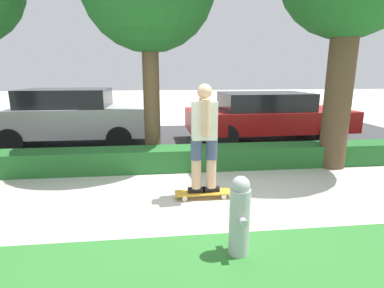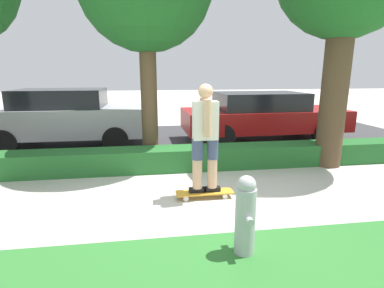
% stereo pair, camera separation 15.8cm
% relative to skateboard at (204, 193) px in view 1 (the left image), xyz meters
% --- Properties ---
extents(ground_plane, '(60.00, 60.00, 0.00)m').
position_rel_skateboard_xyz_m(ground_plane, '(-0.21, -0.10, -0.08)').
color(ground_plane, '#BCB7AD').
extents(street_asphalt, '(15.07, 5.00, 0.01)m').
position_rel_skateboard_xyz_m(street_asphalt, '(-0.21, 4.10, -0.08)').
color(street_asphalt, '#38383A').
rests_on(street_asphalt, ground_plane).
extents(hedge_row, '(15.07, 0.60, 0.44)m').
position_rel_skateboard_xyz_m(hedge_row, '(-0.21, 1.50, 0.14)').
color(hedge_row, '#236028').
rests_on(hedge_row, ground_plane).
extents(skateboard, '(0.90, 0.24, 0.10)m').
position_rel_skateboard_xyz_m(skateboard, '(0.00, 0.00, 0.00)').
color(skateboard, gold).
rests_on(skateboard, ground_plane).
extents(skater_person, '(0.49, 0.43, 1.65)m').
position_rel_skateboard_xyz_m(skater_person, '(-0.00, -0.00, 0.90)').
color(skater_person, black).
rests_on(skater_person, skateboard).
extents(parked_car_front, '(4.11, 1.80, 1.50)m').
position_rel_skateboard_xyz_m(parked_car_front, '(-2.95, 3.89, 0.71)').
color(parked_car_front, '#B7B7BC').
rests_on(parked_car_front, ground_plane).
extents(parked_car_middle, '(4.60, 1.92, 1.37)m').
position_rel_skateboard_xyz_m(parked_car_middle, '(2.40, 3.83, 0.65)').
color(parked_car_middle, maroon).
rests_on(parked_car_middle, ground_plane).
extents(fire_hydrant, '(0.22, 0.35, 0.88)m').
position_rel_skateboard_xyz_m(fire_hydrant, '(0.15, -1.52, 0.36)').
color(fire_hydrant, '#ADADB2').
rests_on(fire_hydrant, ground_plane).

